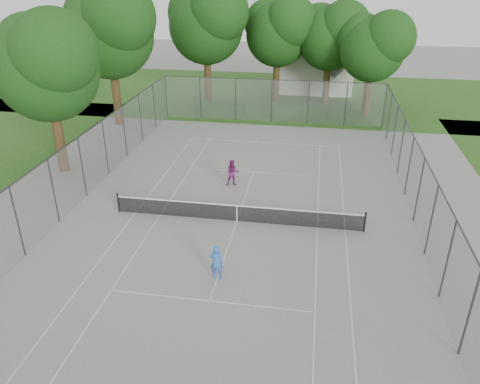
% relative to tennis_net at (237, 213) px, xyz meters
% --- Properties ---
extents(ground, '(120.00, 120.00, 0.00)m').
position_rel_tennis_net_xyz_m(ground, '(0.00, 0.00, -0.51)').
color(ground, slate).
rests_on(ground, ground).
extents(grass_far, '(60.00, 20.00, 0.00)m').
position_rel_tennis_net_xyz_m(grass_far, '(0.00, 26.00, -0.51)').
color(grass_far, '#254E16').
rests_on(grass_far, ground).
extents(court_markings, '(11.03, 23.83, 0.01)m').
position_rel_tennis_net_xyz_m(court_markings, '(0.00, 0.00, -0.50)').
color(court_markings, beige).
rests_on(court_markings, ground).
extents(tennis_net, '(12.87, 0.10, 1.10)m').
position_rel_tennis_net_xyz_m(tennis_net, '(0.00, 0.00, 0.00)').
color(tennis_net, black).
rests_on(tennis_net, ground).
extents(perimeter_fence, '(18.08, 34.08, 3.52)m').
position_rel_tennis_net_xyz_m(perimeter_fence, '(0.00, 0.00, 1.30)').
color(perimeter_fence, '#38383D').
rests_on(perimeter_fence, ground).
extents(tree_far_left, '(7.54, 6.89, 10.84)m').
position_rel_tennis_net_xyz_m(tree_far_left, '(-6.31, 21.56, 6.94)').
color(tree_far_left, '#3C2B16').
rests_on(tree_far_left, ground).
extents(tree_far_midleft, '(6.66, 6.08, 9.57)m').
position_rel_tennis_net_xyz_m(tree_far_midleft, '(-0.17, 23.66, 6.06)').
color(tree_far_midleft, '#3C2B16').
rests_on(tree_far_midleft, ground).
extents(tree_far_midright, '(6.45, 5.89, 9.27)m').
position_rel_tennis_net_xyz_m(tree_far_midright, '(4.53, 23.20, 5.86)').
color(tree_far_midright, '#3C2B16').
rests_on(tree_far_midright, ground).
extents(tree_far_right, '(6.09, 5.56, 8.75)m').
position_rel_tennis_net_xyz_m(tree_far_right, '(7.96, 20.06, 5.50)').
color(tree_far_right, '#3C2B16').
rests_on(tree_far_right, ground).
extents(tree_side_back, '(7.77, 7.09, 11.17)m').
position_rel_tennis_net_xyz_m(tree_side_back, '(-12.15, 14.24, 7.17)').
color(tree_side_back, '#3C2B16').
rests_on(tree_side_back, ground).
extents(tree_side_front, '(6.94, 6.33, 9.97)m').
position_rel_tennis_net_xyz_m(tree_side_front, '(-11.94, 4.65, 6.34)').
color(tree_side_front, '#3C2B16').
rests_on(tree_side_front, ground).
extents(hedge_left, '(4.00, 1.20, 1.00)m').
position_rel_tennis_net_xyz_m(hedge_left, '(-4.47, 18.36, -0.01)').
color(hedge_left, '#1D4516').
rests_on(hedge_left, ground).
extents(hedge_mid, '(3.19, 0.91, 1.00)m').
position_rel_tennis_net_xyz_m(hedge_mid, '(1.73, 18.24, -0.01)').
color(hedge_mid, '#1D4516').
rests_on(hedge_mid, ground).
extents(hedge_right, '(2.71, 0.99, 0.81)m').
position_rel_tennis_net_xyz_m(hedge_right, '(6.13, 18.51, -0.10)').
color(hedge_right, '#1D4516').
rests_on(hedge_right, ground).
extents(house, '(7.35, 5.70, 9.15)m').
position_rel_tennis_net_xyz_m(house, '(3.36, 28.60, 3.17)').
color(house, beige).
rests_on(house, ground).
extents(girl_player, '(0.59, 0.40, 1.58)m').
position_rel_tennis_net_xyz_m(girl_player, '(-0.03, -4.86, 0.28)').
color(girl_player, '#3267BD').
rests_on(girl_player, ground).
extents(woman_player, '(0.89, 0.76, 1.61)m').
position_rel_tennis_net_xyz_m(woman_player, '(-0.98, 4.23, 0.30)').
color(woman_player, '#702562').
rests_on(woman_player, ground).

